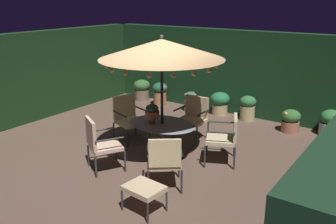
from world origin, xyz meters
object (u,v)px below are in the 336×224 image
(patio_dining_table, at_px, (162,131))
(ottoman_footrest, at_px, (144,189))
(patio_umbrella, at_px, (162,49))
(potted_plant_back_center, at_px, (334,162))
(centerpiece_planter, at_px, (152,112))
(potted_plant_left_far, at_px, (142,89))
(patio_chair_northeast, at_px, (129,116))
(patio_chair_east, at_px, (100,141))
(potted_plant_right_far, at_px, (331,123))
(potted_plant_back_right, at_px, (160,93))
(potted_plant_right_near, at_px, (248,107))
(potted_plant_left_near, at_px, (190,101))
(potted_plant_back_left, at_px, (291,120))
(patio_chair_north, at_px, (193,115))
(potted_plant_front_corner, at_px, (220,102))
(patio_chair_south, at_px, (226,135))
(patio_chair_southeast, at_px, (164,159))

(patio_dining_table, height_order, ottoman_footrest, patio_dining_table)
(patio_umbrella, bearing_deg, potted_plant_back_center, 19.59)
(centerpiece_planter, distance_m, ottoman_footrest, 2.05)
(ottoman_footrest, distance_m, potted_plant_left_far, 6.39)
(patio_umbrella, distance_m, patio_chair_northeast, 2.09)
(patio_chair_east, distance_m, potted_plant_right_far, 5.45)
(patio_chair_east, bearing_deg, patio_chair_northeast, 111.43)
(patio_umbrella, height_order, potted_plant_back_right, patio_umbrella)
(potted_plant_back_center, bearing_deg, potted_plant_right_near, 139.93)
(patio_umbrella, xyz_separation_m, potted_plant_right_near, (0.44, 3.28, -1.87))
(potted_plant_left_near, xyz_separation_m, potted_plant_back_center, (4.27, -2.00, 0.01))
(potted_plant_left_far, bearing_deg, potted_plant_right_far, 0.98)
(ottoman_footrest, bearing_deg, potted_plant_back_left, 81.06)
(patio_chair_north, xyz_separation_m, patio_chair_northeast, (-1.19, -0.88, -0.00))
(ottoman_footrest, bearing_deg, potted_plant_back_right, 123.72)
(patio_chair_northeast, height_order, potted_plant_back_left, patio_chair_northeast)
(potted_plant_left_near, relative_size, potted_plant_front_corner, 0.91)
(potted_plant_right_far, xyz_separation_m, potted_plant_front_corner, (-2.92, -0.01, 0.02))
(patio_chair_northeast, bearing_deg, potted_plant_left_near, 90.05)
(ottoman_footrest, distance_m, potted_plant_back_center, 3.54)
(patio_chair_northeast, relative_size, potted_plant_back_center, 1.75)
(potted_plant_back_left, xyz_separation_m, potted_plant_front_corner, (-2.06, 0.28, 0.05))
(patio_chair_south, relative_size, potted_plant_right_far, 1.53)
(centerpiece_planter, xyz_separation_m, patio_chair_northeast, (-1.06, 0.50, -0.42))
(patio_chair_north, height_order, potted_plant_left_far, patio_chair_north)
(potted_plant_left_far, distance_m, potted_plant_back_center, 6.52)
(patio_chair_northeast, distance_m, patio_chair_southeast, 2.44)
(centerpiece_planter, bearing_deg, potted_plant_right_far, 51.84)
(potted_plant_left_near, height_order, potted_plant_right_far, potted_plant_right_far)
(patio_umbrella, height_order, potted_plant_left_far, patio_umbrella)
(potted_plant_front_corner, bearing_deg, potted_plant_back_center, -32.86)
(potted_plant_back_right, bearing_deg, potted_plant_right_far, 2.53)
(potted_plant_left_near, bearing_deg, patio_chair_southeast, -63.91)
(potted_plant_left_near, relative_size, potted_plant_back_center, 0.97)
(patio_dining_table, bearing_deg, patio_chair_north, 91.59)
(patio_chair_north, bearing_deg, patio_chair_south, -31.74)
(potted_plant_back_center, relative_size, potted_plant_back_left, 1.04)
(potted_plant_back_right, bearing_deg, patio_chair_north, -38.74)
(patio_chair_southeast, xyz_separation_m, potted_plant_back_center, (2.27, 2.09, -0.26))
(ottoman_footrest, xyz_separation_m, potted_plant_right_far, (1.61, 5.06, -0.05))
(patio_umbrella, distance_m, patio_chair_north, 2.08)
(potted_plant_left_far, bearing_deg, potted_plant_front_corner, 1.83)
(patio_chair_south, relative_size, ottoman_footrest, 1.57)
(potted_plant_right_near, height_order, potted_plant_right_far, potted_plant_right_near)
(ottoman_footrest, height_order, potted_plant_right_near, potted_plant_right_near)
(centerpiece_planter, height_order, potted_plant_right_near, centerpiece_planter)
(potted_plant_back_center, xyz_separation_m, potted_plant_right_far, (-0.52, 2.23, 0.02))
(centerpiece_planter, height_order, potted_plant_back_left, centerpiece_planter)
(patio_chair_east, bearing_deg, potted_plant_right_far, 54.49)
(patio_chair_southeast, distance_m, potted_plant_back_center, 3.10)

